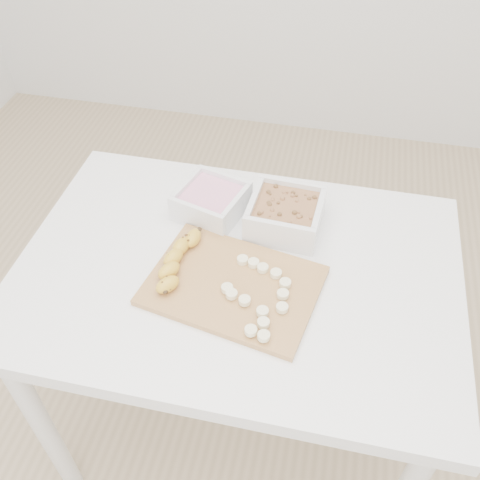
% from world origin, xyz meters
% --- Properties ---
extents(ground, '(3.50, 3.50, 0.00)m').
position_xyz_m(ground, '(0.00, 0.00, 0.00)').
color(ground, '#C6AD89').
rests_on(ground, ground).
extents(table, '(1.00, 0.70, 0.75)m').
position_xyz_m(table, '(0.00, 0.00, 0.65)').
color(table, white).
rests_on(table, ground).
extents(bowl_yogurt, '(0.19, 0.19, 0.07)m').
position_xyz_m(bowl_yogurt, '(-0.10, 0.17, 0.79)').
color(bowl_yogurt, white).
rests_on(bowl_yogurt, table).
extents(bowl_granola, '(0.18, 0.18, 0.08)m').
position_xyz_m(bowl_granola, '(0.08, 0.16, 0.79)').
color(bowl_granola, white).
rests_on(bowl_granola, table).
extents(cutting_board, '(0.40, 0.32, 0.01)m').
position_xyz_m(cutting_board, '(0.00, -0.06, 0.76)').
color(cutting_board, tan).
rests_on(cutting_board, table).
extents(banana, '(0.11, 0.20, 0.03)m').
position_xyz_m(banana, '(-0.13, -0.04, 0.78)').
color(banana, gold).
rests_on(banana, cutting_board).
extents(banana_slices, '(0.15, 0.22, 0.02)m').
position_xyz_m(banana_slices, '(0.07, -0.08, 0.77)').
color(banana_slices, '#F9EEBB').
rests_on(banana_slices, cutting_board).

